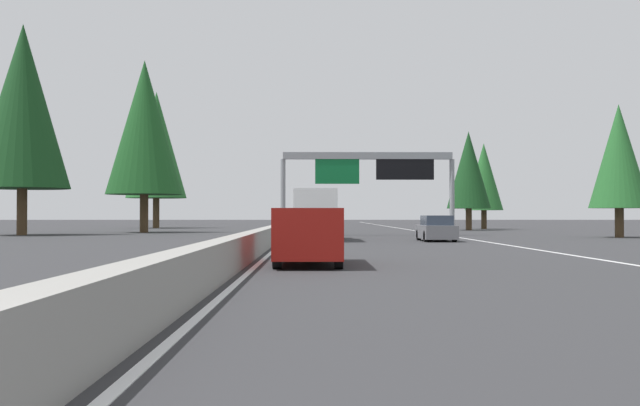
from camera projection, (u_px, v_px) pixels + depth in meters
ground_plane at (291, 233)px, 62.16m from camera, size 320.00×320.00×0.00m
median_barrier at (294, 224)px, 82.16m from camera, size 180.00×0.56×0.90m
shoulder_stripe_right at (411, 230)px, 72.25m from camera, size 160.00×0.16×0.01m
shoulder_stripe_median at (297, 230)px, 72.16m from camera, size 160.00×0.16×0.01m
sign_gantry_overhead at (370, 169)px, 53.25m from camera, size 0.50×12.68×6.06m
minivan_far_right at (308, 233)px, 22.03m from camera, size 5.00×1.95×1.69m
sedan_far_center at (436, 229)px, 41.93m from camera, size 4.40×1.80×1.47m
sedan_far_left at (311, 224)px, 63.26m from camera, size 4.40×1.80×1.47m
sedan_mid_right at (312, 220)px, 110.75m from camera, size 4.40×1.80×1.47m
box_truck_mid_center at (315, 213)px, 43.64m from camera, size 8.50×2.40×2.95m
pickup_mid_left at (313, 219)px, 104.22m from camera, size 5.60×2.00×1.86m
conifer_right_near at (619, 156)px, 48.70m from camera, size 3.91×3.91×8.89m
conifer_right_mid at (469, 170)px, 71.68m from camera, size 4.27×4.27×9.70m
conifer_right_far at (484, 177)px, 77.43m from camera, size 4.00×4.00×9.10m
conifer_left_near at (23, 106)px, 54.43m from camera, size 6.93×6.93×15.76m
conifer_left_mid at (144, 127)px, 62.60m from camera, size 6.50×6.50×14.78m
conifer_left_far at (156, 145)px, 83.64m from camera, size 6.86×6.86×15.60m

